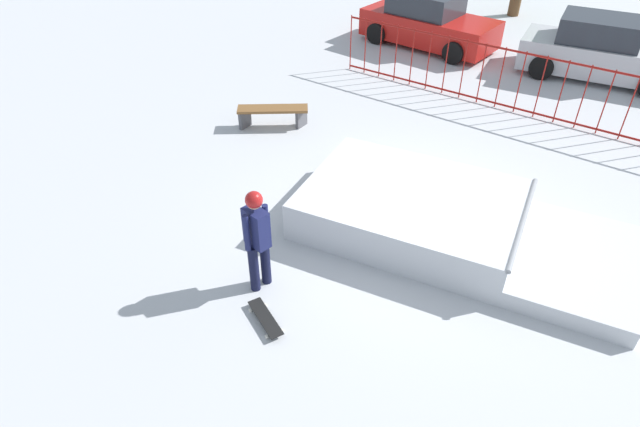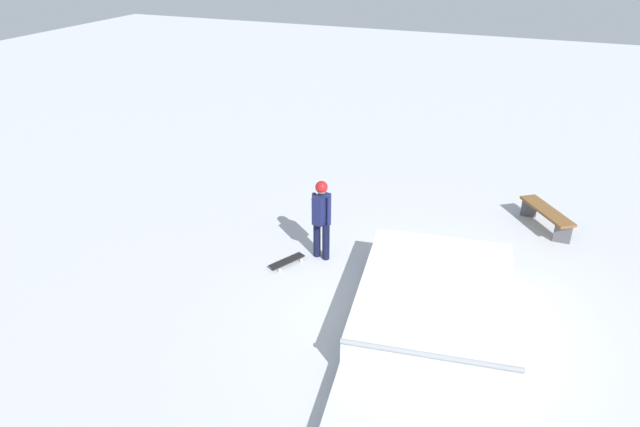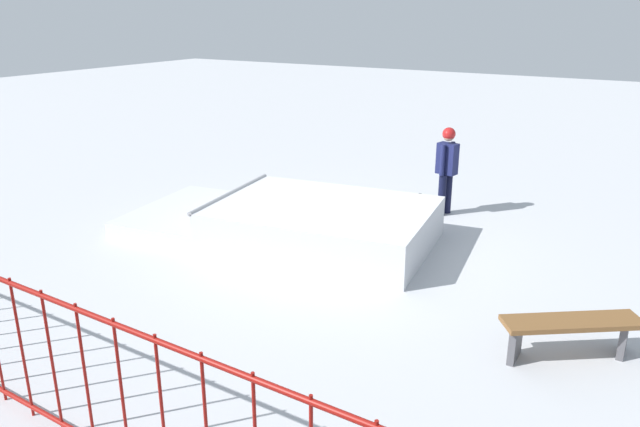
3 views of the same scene
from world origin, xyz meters
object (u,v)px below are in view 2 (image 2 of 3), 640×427
skate_ramp (433,321)px  skateboard (287,261)px  skater (321,214)px  park_bench (546,215)px

skate_ramp → skateboard: bearing=-118.0°
skater → skateboard: 1.20m
skater → park_bench: (-3.06, 4.25, -0.65)m
skate_ramp → park_bench: 5.02m
skate_ramp → park_bench: skate_ramp is taller
skateboard → park_bench: (-3.58, 4.80, 0.28)m
skate_ramp → park_bench: size_ratio=3.72×
skate_ramp → skateboard: 3.45m
skate_ramp → skateboard: size_ratio=7.09×
skater → park_bench: skater is taller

